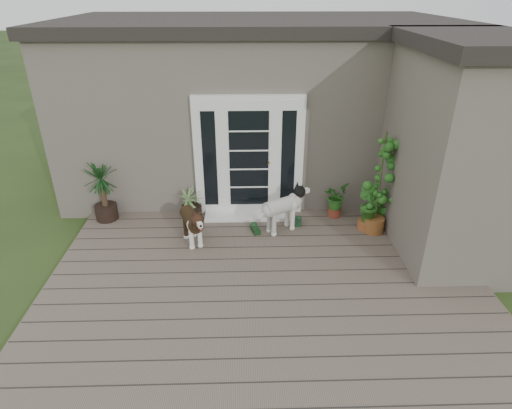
{
  "coord_description": "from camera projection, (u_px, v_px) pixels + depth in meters",
  "views": [
    {
      "loc": [
        -0.27,
        -4.42,
        3.87
      ],
      "look_at": [
        -0.1,
        1.75,
        0.7
      ],
      "focal_mm": 30.13,
      "sensor_mm": 36.0,
      "label": 1
    }
  ],
  "objects": [
    {
      "name": "brindle_dog",
      "position": [
        192.0,
        225.0,
        6.85
      ],
      "size": [
        0.59,
        0.83,
        0.64
      ],
      "primitive_type": null,
      "rotation": [
        0.0,
        0.0,
        3.53
      ],
      "color": "#352413",
      "rests_on": "deck"
    },
    {
      "name": "roof_main",
      "position": [
        257.0,
        23.0,
        8.38
      ],
      "size": [
        7.6,
        4.2,
        0.2
      ],
      "primitive_type": "cube",
      "color": "#2D2826",
      "rests_on": "house_main"
    },
    {
      "name": "clog_left",
      "position": [
        255.0,
        229.0,
        7.3
      ],
      "size": [
        0.23,
        0.36,
        0.1
      ],
      "primitive_type": null,
      "rotation": [
        0.0,
        0.0,
        0.24
      ],
      "color": "black",
      "rests_on": "deck"
    },
    {
      "name": "deck",
      "position": [
        266.0,
        289.0,
        6.03
      ],
      "size": [
        6.2,
        4.6,
        0.12
      ],
      "primitive_type": "cube",
      "color": "#6B5B4C",
      "rests_on": "ground"
    },
    {
      "name": "house_wing",
      "position": [
        457.0,
        159.0,
        6.4
      ],
      "size": [
        1.6,
        2.4,
        3.1
      ],
      "primitive_type": "cube",
      "color": "#665E54",
      "rests_on": "ground"
    },
    {
      "name": "sapling",
      "position": [
        380.0,
        182.0,
        6.91
      ],
      "size": [
        0.65,
        0.65,
        1.82
      ],
      "primitive_type": null,
      "rotation": [
        0.0,
        0.0,
        -0.24
      ],
      "color": "#23651C",
      "rests_on": "deck"
    },
    {
      "name": "door_unit",
      "position": [
        249.0,
        157.0,
        7.46
      ],
      "size": [
        1.9,
        0.14,
        2.15
      ],
      "primitive_type": "cube",
      "color": "white",
      "rests_on": "deck"
    },
    {
      "name": "roof_wing",
      "position": [
        484.0,
        41.0,
        5.65
      ],
      "size": [
        1.8,
        2.6,
        0.2
      ],
      "primitive_type": "cube",
      "color": "#2D2826",
      "rests_on": "house_wing"
    },
    {
      "name": "herb_a",
      "position": [
        335.0,
        202.0,
        7.69
      ],
      "size": [
        0.6,
        0.6,
        0.55
      ],
      "primitive_type": "imported",
      "rotation": [
        0.0,
        0.0,
        0.93
      ],
      "color": "#1B5317",
      "rests_on": "deck"
    },
    {
      "name": "spider_plant",
      "position": [
        191.0,
        202.0,
        7.61
      ],
      "size": [
        0.7,
        0.7,
        0.63
      ],
      "primitive_type": null,
      "rotation": [
        0.0,
        0.0,
        -0.21
      ],
      "color": "#7C955B",
      "rests_on": "deck"
    },
    {
      "name": "white_dog",
      "position": [
        281.0,
        213.0,
        7.19
      ],
      "size": [
        0.89,
        0.73,
        0.69
      ],
      "primitive_type": null,
      "rotation": [
        0.0,
        0.0,
        -1.03
      ],
      "color": "white",
      "rests_on": "deck"
    },
    {
      "name": "door_step",
      "position": [
        249.0,
        215.0,
        7.76
      ],
      "size": [
        1.6,
        0.4,
        0.05
      ],
      "primitive_type": "cube",
      "color": "white",
      "rests_on": "deck"
    },
    {
      "name": "herb_c",
      "position": [
        385.0,
        209.0,
        7.39
      ],
      "size": [
        0.5,
        0.5,
        0.61
      ],
      "primitive_type": "imported",
      "rotation": [
        0.0,
        0.0,
        4.35
      ],
      "color": "#1D601B",
      "rests_on": "deck"
    },
    {
      "name": "house_main",
      "position": [
        257.0,
        107.0,
        9.13
      ],
      "size": [
        7.4,
        4.0,
        3.1
      ],
      "primitive_type": "cube",
      "color": "#665E54",
      "rests_on": "ground"
    },
    {
      "name": "herb_b",
      "position": [
        367.0,
        214.0,
        7.27
      ],
      "size": [
        0.52,
        0.52,
        0.58
      ],
      "primitive_type": "imported",
      "rotation": [
        0.0,
        0.0,
        2.07
      ],
      "color": "#1A5B1A",
      "rests_on": "deck"
    },
    {
      "name": "clog_right",
      "position": [
        298.0,
        221.0,
        7.54
      ],
      "size": [
        0.17,
        0.3,
        0.09
      ],
      "primitive_type": null,
      "rotation": [
        0.0,
        0.0,
        -0.12
      ],
      "color": "#16381D",
      "rests_on": "deck"
    },
    {
      "name": "yucca",
      "position": [
        103.0,
        192.0,
        7.47
      ],
      "size": [
        0.84,
        0.84,
        1.07
      ],
      "primitive_type": null,
      "rotation": [
        0.0,
        0.0,
        0.14
      ],
      "color": "black",
      "rests_on": "deck"
    }
  ]
}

